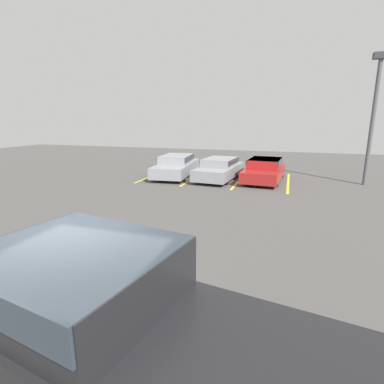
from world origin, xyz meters
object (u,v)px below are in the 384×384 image
at_px(parked_sedan_a, 176,165).
at_px(parked_sedan_b, 219,168).
at_px(parked_sedan_c, 265,169).
at_px(pickup_truck, 99,325).
at_px(light_post, 374,109).

xyz_separation_m(parked_sedan_a, parked_sedan_b, (2.67, -0.15, -0.04)).
xyz_separation_m(parked_sedan_b, parked_sedan_c, (2.47, 0.40, 0.01)).
relative_size(pickup_truck, parked_sedan_a, 1.30).
relative_size(parked_sedan_a, parked_sedan_b, 1.10).
bearing_deg(parked_sedan_c, light_post, 98.59).
bearing_deg(parked_sedan_b, pickup_truck, 11.62).
xyz_separation_m(pickup_truck, parked_sedan_a, (-4.41, 14.03, -0.25)).
relative_size(pickup_truck, parked_sedan_b, 1.43).
xyz_separation_m(parked_sedan_b, light_post, (7.53, 0.83, 3.17)).
bearing_deg(parked_sedan_a, parked_sedan_c, 87.26).
distance_m(pickup_truck, parked_sedan_b, 13.99).
bearing_deg(light_post, parked_sedan_c, -175.14).
distance_m(pickup_truck, light_post, 16.07).
height_order(parked_sedan_a, light_post, light_post).
bearing_deg(parked_sedan_b, parked_sedan_a, -88.70).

